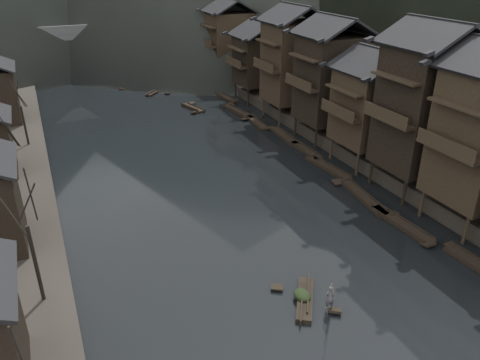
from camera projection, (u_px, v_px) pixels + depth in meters
water at (286, 264)px, 35.06m from camera, size 300.00×300.00×0.00m
right_bank at (352, 82)px, 80.28m from camera, size 40.00×200.00×1.80m
stilt_houses at (344, 71)px, 52.68m from camera, size 9.00×67.60×16.23m
bare_trees at (20, 174)px, 33.96m from camera, size 3.91×43.66×7.83m
moored_sampans at (265, 127)px, 61.95m from camera, size 3.13×74.77×0.47m
midriver_boats at (154, 94)px, 76.51m from camera, size 9.20×23.19×0.45m
stone_bridge at (110, 42)px, 91.98m from camera, size 40.00×6.00×9.00m
hero_sampan at (305, 299)px, 31.19m from camera, size 3.32×4.48×0.43m
cargo_heap at (302, 291)px, 31.06m from camera, size 1.06×1.39×0.64m
boatman at (330, 295)px, 29.88m from camera, size 0.67×0.45×1.77m
bamboo_pole at (336, 259)px, 28.76m from camera, size 1.93×2.10×3.67m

